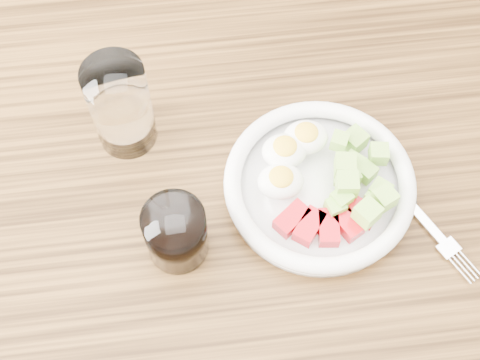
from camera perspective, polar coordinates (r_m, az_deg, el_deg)
name	(u,v)px	position (r m, az deg, el deg)	size (l,w,h in m)	color
ground	(245,344)	(1.56, 0.42, -13.82)	(4.00, 4.00, 0.00)	brown
dining_table	(248,229)	(0.93, 0.69, -4.18)	(1.50, 0.90, 0.77)	brown
bowl	(319,183)	(0.82, 6.77, -0.24)	(0.24, 0.24, 0.06)	white
fork	(400,193)	(0.85, 13.48, -1.08)	(0.12, 0.20, 0.01)	black
water_glass	(121,106)	(0.83, -10.15, 6.23)	(0.08, 0.08, 0.13)	white
coffee_glass	(176,233)	(0.77, -5.50, -4.54)	(0.07, 0.07, 0.08)	white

